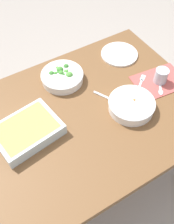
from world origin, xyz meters
TOP-DOWN VIEW (x-y plane):
  - ground_plane at (0.00, 0.00)m, footprint 6.00×6.00m
  - dining_table at (0.00, 0.00)m, footprint 1.20×0.90m
  - placemat at (0.45, -0.03)m, footprint 0.30×0.23m
  - stew_bowl at (0.20, -0.10)m, footprint 0.24×0.24m
  - broccoli_bowl at (-0.00, 0.26)m, footprint 0.23×0.23m
  - baking_dish at (-0.31, 0.03)m, footprint 0.33×0.26m
  - drink_cup at (0.45, -0.03)m, footprint 0.07×0.07m
  - side_plate at (0.39, 0.27)m, footprint 0.22×0.22m
  - spoon_by_stew at (0.15, -0.00)m, footprint 0.10×0.16m
  - spoon_by_broccoli at (-0.03, 0.23)m, footprint 0.13×0.14m
  - spoon_spare at (0.43, -0.06)m, footprint 0.12×0.15m
  - fork_on_table at (0.35, 0.01)m, footprint 0.15×0.12m

SIDE VIEW (x-z plane):
  - ground_plane at x=0.00m, z-range 0.00..0.00m
  - dining_table at x=0.00m, z-range 0.28..1.02m
  - placemat at x=0.45m, z-range 0.74..0.74m
  - fork_on_table at x=0.35m, z-range 0.74..0.75m
  - spoon_by_stew at x=0.15m, z-range 0.74..0.75m
  - spoon_by_broccoli at x=-0.03m, z-range 0.74..0.75m
  - spoon_spare at x=0.43m, z-range 0.74..0.75m
  - side_plate at x=0.39m, z-range 0.74..0.75m
  - broccoli_bowl at x=0.00m, z-range 0.74..0.80m
  - stew_bowl at x=0.20m, z-range 0.74..0.80m
  - baking_dish at x=-0.31m, z-range 0.74..0.80m
  - drink_cup at x=0.45m, z-range 0.74..0.82m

